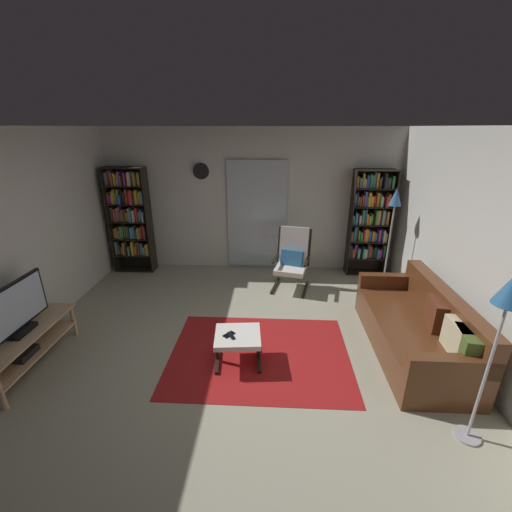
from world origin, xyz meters
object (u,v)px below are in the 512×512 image
at_px(lounge_armchair, 292,257).
at_px(cell_phone, 229,335).
at_px(floor_lamp_by_shelf, 394,209).
at_px(wall_clock, 201,171).
at_px(tv_remote, 231,335).
at_px(leather_sofa, 417,330).
at_px(tv_stand, 23,345).
at_px(television, 14,311).
at_px(ottoman, 238,339).
at_px(floor_lamp_by_sofa, 508,305).
at_px(bookshelf_near_tv, 130,217).
at_px(bookshelf_near_sofa, 369,220).

relative_size(lounge_armchair, cell_phone, 7.30).
distance_m(floor_lamp_by_shelf, wall_clock, 3.32).
bearing_deg(tv_remote, leather_sofa, -20.55).
bearing_deg(tv_stand, television, 81.65).
xyz_separation_m(television, wall_clock, (1.48, 3.04, 1.12)).
distance_m(ottoman, cell_phone, 0.12).
height_order(lounge_armchair, wall_clock, wall_clock).
xyz_separation_m(tv_stand, cell_phone, (2.30, 0.21, 0.07)).
relative_size(television, lounge_armchair, 0.94).
xyz_separation_m(cell_phone, floor_lamp_by_sofa, (2.25, -0.91, 0.97)).
distance_m(lounge_armchair, floor_lamp_by_sofa, 3.39).
distance_m(bookshelf_near_tv, leather_sofa, 5.01).
height_order(leather_sofa, ottoman, leather_sofa).
relative_size(bookshelf_near_tv, ottoman, 3.46).
xyz_separation_m(television, bookshelf_near_sofa, (4.51, 2.91, 0.29)).
height_order(ottoman, wall_clock, wall_clock).
distance_m(tv_stand, ottoman, 2.41).
xyz_separation_m(tv_stand, ottoman, (2.40, 0.23, -0.00)).
height_order(tv_stand, floor_lamp_by_sofa, floor_lamp_by_sofa).
relative_size(leather_sofa, ottoman, 3.56).
xyz_separation_m(tv_stand, floor_lamp_by_sofa, (4.55, -0.69, 1.04)).
relative_size(tv_stand, lounge_armchair, 1.32).
relative_size(bookshelf_near_tv, cell_phone, 13.88).
bearing_deg(leather_sofa, tv_remote, -171.21).
bearing_deg(floor_lamp_by_shelf, bookshelf_near_sofa, 102.22).
height_order(television, floor_lamp_by_sofa, floor_lamp_by_sofa).
relative_size(tv_stand, floor_lamp_by_sofa, 0.84).
height_order(television, bookshelf_near_sofa, bookshelf_near_sofa).
relative_size(bookshelf_near_sofa, tv_remote, 13.33).
bearing_deg(wall_clock, bookshelf_near_tv, -170.74).
height_order(bookshelf_near_sofa, floor_lamp_by_shelf, bookshelf_near_sofa).
bearing_deg(ottoman, bookshelf_near_tv, 130.65).
relative_size(cell_phone, floor_lamp_by_shelf, 0.08).
bearing_deg(ottoman, floor_lamp_by_sofa, -23.28).
relative_size(tv_stand, wall_clock, 4.65).
relative_size(lounge_armchair, floor_lamp_by_shelf, 0.60).
xyz_separation_m(bookshelf_near_tv, ottoman, (2.24, -2.61, -0.75)).
relative_size(bookshelf_near_sofa, floor_lamp_by_shelf, 1.12).
relative_size(television, bookshelf_near_tv, 0.49).
height_order(tv_stand, ottoman, tv_stand).
distance_m(television, lounge_armchair, 3.85).
bearing_deg(floor_lamp_by_shelf, cell_phone, -139.58).
height_order(lounge_armchair, tv_remote, lounge_armchair).
height_order(bookshelf_near_sofa, tv_remote, bookshelf_near_sofa).
xyz_separation_m(leather_sofa, lounge_armchair, (-1.43, 1.73, 0.23)).
bearing_deg(bookshelf_near_tv, television, -93.19).
relative_size(bookshelf_near_sofa, ottoman, 3.42).
xyz_separation_m(cell_phone, floor_lamp_by_shelf, (2.36, 2.01, 1.01)).
distance_m(bookshelf_near_tv, wall_clock, 1.56).
distance_m(bookshelf_near_tv, floor_lamp_by_shelf, 4.56).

